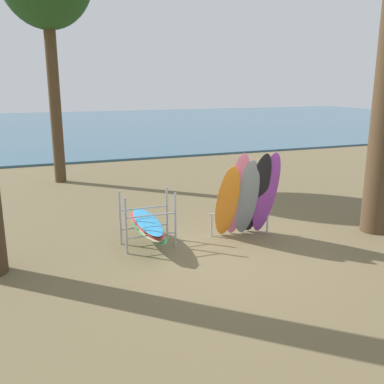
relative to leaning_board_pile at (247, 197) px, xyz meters
The scene contains 4 objects.
ground_plane 1.36m from the leaning_board_pile, 132.48° to the right, with size 80.00×80.00×0.00m, color brown.
lake_water 29.38m from the leaning_board_pile, 91.21° to the left, with size 80.00×36.00×0.10m, color #38607A.
leaning_board_pile is the anchor object (origin of this frame).
board_storage_rack 2.37m from the leaning_board_pile, behind, with size 1.15×2.13×1.25m.
Camera 1 is at (-4.00, -7.85, 3.56)m, focal length 40.44 mm.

